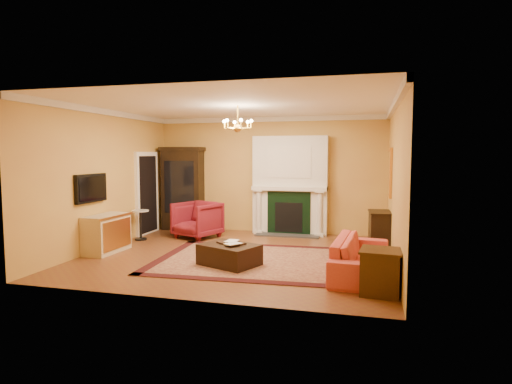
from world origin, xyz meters
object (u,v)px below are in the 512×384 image
(china_cabinet, at_px, (183,190))
(console_table, at_px, (380,232))
(leather_ottoman, at_px, (229,255))
(commode, at_px, (107,234))
(end_table, at_px, (381,273))
(pedestal_table, at_px, (141,223))
(wingback_armchair, at_px, (197,218))
(coral_sofa, at_px, (361,250))

(china_cabinet, bearing_deg, console_table, -16.88)
(leather_ottoman, bearing_deg, commode, -164.74)
(end_table, distance_m, console_table, 2.98)
(commode, height_order, end_table, commode)
(end_table, height_order, console_table, console_table)
(leather_ottoman, bearing_deg, pedestal_table, 171.41)
(commode, bearing_deg, china_cabinet, 83.43)
(end_table, relative_size, leather_ottoman, 0.62)
(pedestal_table, bearing_deg, wingback_armchair, 27.44)
(wingback_armchair, relative_size, end_table, 1.54)
(coral_sofa, relative_size, console_table, 2.66)
(wingback_armchair, height_order, pedestal_table, wingback_armchair)
(leather_ottoman, bearing_deg, china_cabinet, 148.88)
(wingback_armchair, distance_m, console_table, 4.30)
(pedestal_table, distance_m, leather_ottoman, 3.27)
(console_table, bearing_deg, leather_ottoman, -147.51)
(wingback_armchair, distance_m, coral_sofa, 4.57)
(coral_sofa, xyz_separation_m, leather_ottoman, (-2.34, -0.00, -0.21))
(pedestal_table, distance_m, commode, 1.33)
(commode, relative_size, coral_sofa, 0.49)
(china_cabinet, xyz_separation_m, end_table, (5.04, -4.28, -0.75))
(pedestal_table, height_order, end_table, pedestal_table)
(pedestal_table, bearing_deg, leather_ottoman, -31.51)
(end_table, relative_size, console_table, 0.78)
(pedestal_table, xyz_separation_m, end_table, (5.42, -2.68, -0.10))
(commode, xyz_separation_m, console_table, (5.51, 1.62, 0.01))
(console_table, bearing_deg, pedestal_table, 179.05)
(pedestal_table, bearing_deg, china_cabinet, 76.52)
(china_cabinet, distance_m, console_table, 5.30)
(commode, bearing_deg, console_table, 17.88)
(pedestal_table, relative_size, commode, 0.68)
(leather_ottoman, bearing_deg, coral_sofa, 22.96)
(coral_sofa, bearing_deg, pedestal_table, 75.69)
(commode, height_order, coral_sofa, coral_sofa)
(pedestal_table, xyz_separation_m, commode, (-0.03, -1.33, -0.02))
(wingback_armchair, bearing_deg, leather_ottoman, -33.66)
(wingback_armchair, bearing_deg, china_cabinet, 151.57)
(wingback_armchair, height_order, coral_sofa, wingback_armchair)
(wingback_armchair, distance_m, commode, 2.30)
(china_cabinet, relative_size, pedestal_table, 2.98)
(china_cabinet, bearing_deg, coral_sofa, -37.40)
(wingback_armchair, bearing_deg, commode, -100.14)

